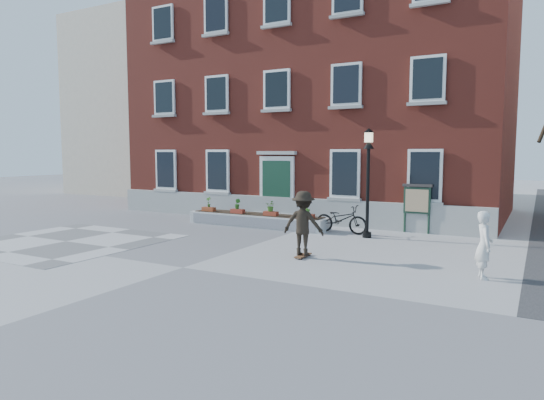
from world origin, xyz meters
The scene contains 10 objects.
ground centered at (0.00, 0.00, 0.00)m, with size 100.00×100.00×0.00m, color #969699.
checker_patch centered at (-6.00, 1.00, 0.01)m, with size 6.00×6.00×0.01m, color #5D5D60.
distant_building centered at (-18.00, 20.00, 6.50)m, with size 10.00×12.00×13.00m, color beige.
bicycle centered at (1.68, 7.27, 0.54)m, with size 0.72×2.07×1.09m, color black.
bystander centered at (7.14, 2.71, 0.83)m, with size 0.61×0.40×1.66m, color silver.
brick_building centered at (-2.00, 13.98, 6.30)m, with size 18.40×10.85×12.60m.
planter_assembly centered at (-1.99, 7.18, 0.31)m, with size 6.20×1.12×1.15m.
lamp_post centered at (2.84, 6.86, 2.54)m, with size 0.40×0.40×3.93m.
notice_board centered at (4.18, 8.73, 1.26)m, with size 1.10×0.16×1.87m.
skateboarder centered at (2.26, 2.72, 1.01)m, with size 1.28×0.82×1.96m.
Camera 1 is at (8.29, -9.95, 3.09)m, focal length 32.00 mm.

